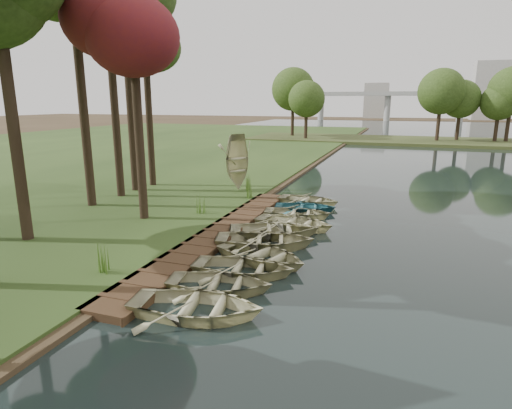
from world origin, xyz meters
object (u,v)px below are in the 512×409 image
(stored_rowboat, at_px, (237,184))
(rowboat_1, at_px, (220,281))
(boardwalk, at_px, (219,234))
(rowboat_0, at_px, (196,303))
(rowboat_2, at_px, (243,265))

(stored_rowboat, bearing_deg, rowboat_1, -129.77)
(boardwalk, relative_size, stored_rowboat, 4.47)
(boardwalk, xyz_separation_m, rowboat_0, (2.34, -6.83, 0.29))
(boardwalk, xyz_separation_m, stored_rowboat, (-2.51, 8.52, 0.52))
(rowboat_2, relative_size, stored_rowboat, 0.98)
(boardwalk, distance_m, stored_rowboat, 8.89)
(stored_rowboat, bearing_deg, boardwalk, -132.76)
(rowboat_1, bearing_deg, stored_rowboat, 9.78)
(boardwalk, relative_size, rowboat_2, 4.54)
(rowboat_0, bearing_deg, rowboat_1, -7.27)
(rowboat_2, bearing_deg, rowboat_1, 163.86)
(rowboat_0, height_order, rowboat_1, rowboat_0)
(boardwalk, distance_m, rowboat_1, 5.65)
(stored_rowboat, bearing_deg, rowboat_0, -131.64)
(rowboat_1, bearing_deg, rowboat_0, 171.57)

